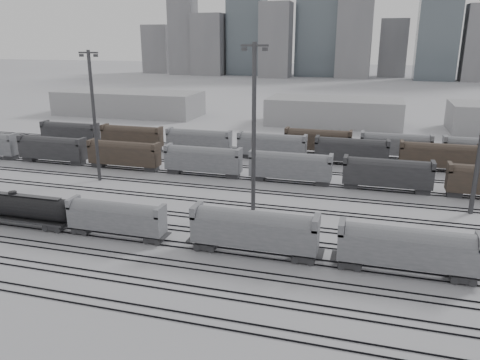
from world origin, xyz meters
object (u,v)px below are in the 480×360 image
(hopper_car_b, at_px, (254,229))
(hopper_car_c, at_px, (407,247))
(tank_car_b, at_px, (15,206))
(hopper_car_a, at_px, (116,216))
(light_mast_c, at_px, (254,125))

(hopper_car_b, bearing_deg, hopper_car_c, 0.00)
(tank_car_b, bearing_deg, hopper_car_a, 0.00)
(hopper_car_a, xyz_separation_m, hopper_car_b, (18.78, 0.00, 0.46))
(tank_car_b, relative_size, hopper_car_c, 1.27)
(hopper_car_a, height_order, hopper_car_c, hopper_car_c)
(hopper_car_b, height_order, light_mast_c, light_mast_c)
(tank_car_b, distance_m, hopper_car_b, 35.00)
(hopper_car_a, bearing_deg, light_mast_c, 46.15)
(hopper_car_a, distance_m, hopper_car_b, 18.79)
(tank_car_b, xyz_separation_m, hopper_car_a, (16.21, 0.00, 0.24))
(hopper_car_a, height_order, hopper_car_b, hopper_car_b)
(hopper_car_c, height_order, light_mast_c, light_mast_c)
(light_mast_c, bearing_deg, hopper_car_c, -35.26)
(hopper_car_c, relative_size, light_mast_c, 0.60)
(light_mast_c, bearing_deg, tank_car_b, -153.66)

